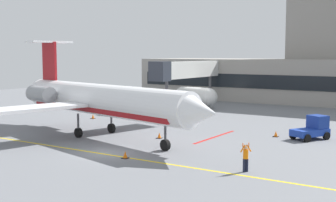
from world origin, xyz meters
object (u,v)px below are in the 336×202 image
object	(u,v)px
pushback_tractor	(313,129)
marshaller	(246,157)
regional_jet	(98,100)
fuel_tank	(196,96)

from	to	relation	value
pushback_tractor	marshaller	bearing A→B (deg)	-91.89
pushback_tractor	marshaller	xyz separation A→B (m)	(-0.46, -14.01, 0.01)
marshaller	regional_jet	bearing A→B (deg)	164.30
pushback_tractor	regional_jet	bearing A→B (deg)	-151.72
regional_jet	marshaller	world-z (taller)	regional_jet
pushback_tractor	fuel_tank	bearing A→B (deg)	142.89
fuel_tank	marshaller	size ratio (longest dim) A/B	3.67
fuel_tank	marshaller	distance (m)	36.51
regional_jet	marshaller	distance (m)	17.62
pushback_tractor	marshaller	distance (m)	14.02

